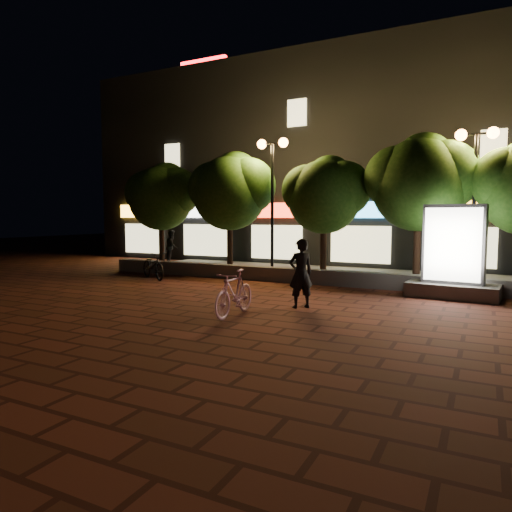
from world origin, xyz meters
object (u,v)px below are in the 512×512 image
Objects in this scene: pedestrian at (172,247)px; tree_left at (232,189)px; ad_kiosk at (454,260)px; scooter_parked at (153,265)px; tree_mid at (326,192)px; tree_right at (421,179)px; tree_far_left at (163,194)px; rider at (301,273)px; scooter_pink at (234,293)px; street_lamp_left at (272,171)px; street_lamp_right at (476,166)px.

tree_left is at bearing -135.43° from pedestrian.
ad_kiosk is 1.38× the size of scooter_parked.
tree_right is at bearing 0.00° from tree_mid.
tree_far_left reaches higher than tree_mid.
tree_right is 2.87× the size of rider.
ad_kiosk is at bearing 46.88° from scooter_pink.
scooter_parked is at bearing -143.21° from street_lamp_left.
street_lamp_left reaches higher than scooter_parked.
tree_left is at bearing 118.92° from scooter_pink.
tree_left is 0.94× the size of street_lamp_left.
street_lamp_left is at bearing -177.19° from tree_right.
tree_mid is 6.94m from scooter_parked.
scooter_pink is (2.16, -6.83, -3.49)m from street_lamp_left.
rider is at bearing -80.97° from scooter_parked.
scooter_parked is (-6.82, 2.56, -0.38)m from rider.
scooter_pink is at bearing -89.09° from tree_mid.
tree_right is 6.50m from rider.
rider is (-2.14, -5.53, -2.68)m from tree_right.
rider is at bearing -58.58° from street_lamp_left.
tree_left reaches higher than tree_mid.
tree_left is 4.49m from scooter_parked.
street_lamp_right is (12.45, -0.26, 0.60)m from tree_far_left.
tree_far_left is at bearing 169.69° from ad_kiosk.
ad_kiosk is 1.67× the size of pedestrian.
ad_kiosk is at bearing -179.98° from rider.
ad_kiosk is (-0.42, -1.92, -2.82)m from street_lamp_right.
street_lamp_right is 11.46m from scooter_parked.
street_lamp_left is at bearing -23.59° from scooter_parked.
pedestrian reaches higher than scooter_parked.
ad_kiosk reaches higher than rider.
scooter_pink is at bearing -131.97° from ad_kiosk.
tree_mid is at bearing 7.31° from street_lamp_left.
ad_kiosk is at bearing -60.85° from tree_right.
ad_kiosk is (4.53, -2.19, -2.14)m from tree_mid.
scooter_pink is (-3.19, -7.10, -3.03)m from tree_right.
tree_right is at bearing 119.15° from ad_kiosk.
tree_far_left is 10.76m from scooter_pink.
tree_right is 1.90× the size of ad_kiosk.
tree_mid is at bearing 89.76° from scooter_pink.
street_lamp_left is (1.95, -0.26, 0.58)m from tree_left.
rider is at bearing -125.73° from street_lamp_right.
tree_far_left reaches higher than rider.
tree_mid is 2.22m from street_lamp_left.
tree_left is 4.98m from pedestrian.
scooter_pink is (7.61, -7.10, -2.76)m from tree_far_left.
tree_left is 1.09× the size of tree_mid.
street_lamp_right is at bearing -1.68° from tree_left.
street_lamp_right is (8.95, -0.26, 0.45)m from tree_left.
tree_mid is at bearing -0.00° from tree_left.
tree_right is at bearing 0.00° from tree_far_left.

